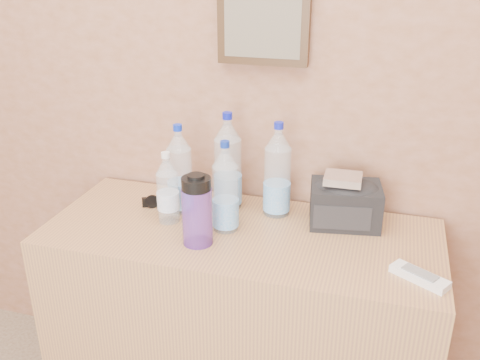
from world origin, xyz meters
name	(u,v)px	position (x,y,z in m)	size (l,w,h in m)	color
picture_frame	(263,25)	(0.07, 1.98, 1.40)	(0.30, 0.03, 0.25)	#382311
dresser	(240,329)	(0.07, 1.72, 0.40)	(1.27, 0.53, 0.79)	tan
pet_large_a	(180,173)	(-0.17, 1.81, 0.93)	(0.08, 0.08, 0.31)	silver
pet_large_b	(228,166)	(-0.03, 1.88, 0.94)	(0.09, 0.09, 0.34)	silver
pet_large_c	(277,174)	(0.15, 1.87, 0.94)	(0.09, 0.09, 0.32)	white
pet_large_d	(225,191)	(0.02, 1.72, 0.92)	(0.08, 0.08, 0.30)	white
pet_small	(168,191)	(-0.18, 1.72, 0.90)	(0.07, 0.07, 0.24)	silver
nalgene_bottle	(197,210)	(-0.04, 1.61, 0.90)	(0.09, 0.09, 0.23)	#6534AC
sunglasses	(161,201)	(-0.26, 1.82, 0.81)	(0.13, 0.05, 0.03)	black
ac_remote	(419,277)	(0.61, 1.58, 0.80)	(0.16, 0.05, 0.02)	silver
toiletry_bag	(345,202)	(0.38, 1.86, 0.87)	(0.22, 0.16, 0.15)	black
foil_packet	(343,179)	(0.37, 1.85, 0.96)	(0.12, 0.10, 0.02)	silver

